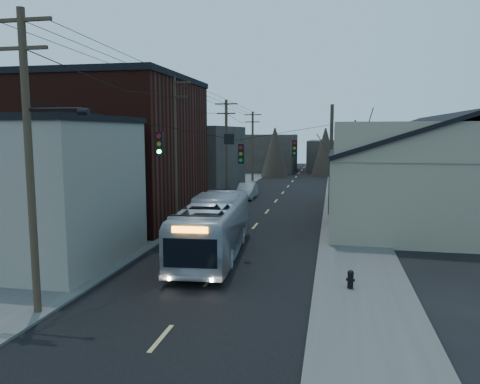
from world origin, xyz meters
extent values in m
plane|color=black|center=(0.00, 0.00, 0.00)|extent=(160.00, 160.00, 0.00)
cube|color=black|center=(0.00, 30.00, 0.01)|extent=(9.00, 110.00, 0.02)
cube|color=#474744|center=(-6.50, 30.00, 0.06)|extent=(4.00, 110.00, 0.12)
cube|color=#474744|center=(6.50, 30.00, 0.06)|extent=(4.00, 110.00, 0.12)
cube|color=gray|center=(-9.00, 9.00, 3.50)|extent=(8.00, 8.00, 7.00)
cube|color=black|center=(-10.00, 20.00, 5.00)|extent=(10.00, 12.00, 10.00)
cube|color=#2E2A25|center=(-9.50, 36.00, 3.50)|extent=(9.00, 14.00, 7.00)
cube|color=gray|center=(13.00, 25.00, 2.50)|extent=(16.00, 20.00, 5.00)
cube|color=black|center=(9.00, 25.00, 6.30)|extent=(8.16, 20.60, 2.86)
cube|color=#2E2A25|center=(-6.00, 65.00, 3.00)|extent=(10.00, 12.00, 6.00)
cube|color=#2E2A25|center=(7.00, 70.00, 2.50)|extent=(12.00, 14.00, 5.00)
cone|color=black|center=(6.50, 20.00, 3.60)|extent=(0.40, 0.40, 7.20)
cylinder|color=#382B1E|center=(-5.00, 3.00, 5.25)|extent=(0.28, 0.28, 10.50)
cube|color=#382B1E|center=(-5.00, 3.00, 10.10)|extent=(2.20, 0.12, 0.12)
cylinder|color=#382B1E|center=(-5.00, 18.00, 5.00)|extent=(0.28, 0.28, 10.00)
cube|color=#382B1E|center=(-5.00, 18.00, 9.60)|extent=(2.20, 0.12, 0.12)
cylinder|color=#382B1E|center=(-5.00, 33.00, 4.75)|extent=(0.28, 0.28, 9.50)
cube|color=#382B1E|center=(-5.00, 33.00, 9.10)|extent=(2.20, 0.12, 0.12)
cylinder|color=#382B1E|center=(-5.00, 48.00, 4.50)|extent=(0.28, 0.28, 9.00)
cube|color=#382B1E|center=(-5.00, 48.00, 8.60)|extent=(2.20, 0.12, 0.12)
cylinder|color=#382B1E|center=(5.00, 25.00, 4.25)|extent=(0.28, 0.28, 8.50)
cube|color=black|center=(-2.00, 7.50, 5.95)|extent=(0.28, 0.20, 1.00)
cube|color=black|center=(0.60, 12.00, 5.35)|extent=(0.28, 0.20, 1.00)
cube|color=black|center=(2.80, 18.00, 5.45)|extent=(0.28, 0.20, 1.00)
imported|color=#A7ACB3|center=(-0.83, 11.83, 1.53)|extent=(3.43, 11.16, 3.06)
imported|color=#94979B|center=(-3.00, 33.16, 0.73)|extent=(1.56, 4.45, 1.46)
cylinder|color=black|center=(5.98, 7.72, 0.42)|extent=(0.24, 0.24, 0.60)
sphere|color=black|center=(5.98, 7.72, 0.75)|extent=(0.26, 0.26, 0.26)
cylinder|color=black|center=(5.98, 7.72, 0.47)|extent=(0.37, 0.22, 0.12)
camera|label=1|loc=(5.17, -11.21, 6.45)|focal=35.00mm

